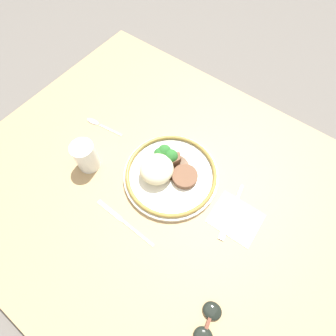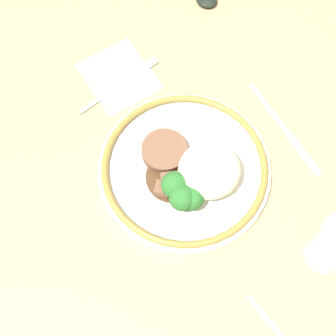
{
  "view_description": "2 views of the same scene",
  "coord_description": "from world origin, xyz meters",
  "views": [
    {
      "loc": [
        -0.2,
        0.24,
        0.76
      ],
      "look_at": [
        0.03,
        -0.05,
        0.07
      ],
      "focal_mm": 28.0,
      "sensor_mm": 36.0,
      "label": 1
    },
    {
      "loc": [
        0.27,
        -0.23,
        0.76
      ],
      "look_at": [
        0.0,
        -0.08,
        0.07
      ],
      "focal_mm": 50.0,
      "sensor_mm": 36.0,
      "label": 2
    }
  ],
  "objects": [
    {
      "name": "napkin",
      "position": [
        -0.22,
        -0.05,
        0.04
      ],
      "size": [
        0.14,
        0.12,
        0.0
      ],
      "color": "white",
      "rests_on": "dining_table"
    },
    {
      "name": "juice_glass",
      "position": [
        0.24,
        0.07,
        0.08
      ],
      "size": [
        0.07,
        0.07,
        0.1
      ],
      "color": "orange",
      "rests_on": "dining_table"
    },
    {
      "name": "plate",
      "position": [
        0.02,
        -0.05,
        0.06
      ],
      "size": [
        0.29,
        0.29,
        0.08
      ],
      "color": "silver",
      "rests_on": "dining_table"
    },
    {
      "name": "dining_table",
      "position": [
        0.0,
        0.0,
        0.02
      ],
      "size": [
        1.22,
        0.98,
        0.04
      ],
      "color": "tan",
      "rests_on": "ground"
    },
    {
      "name": "ground_plane",
      "position": [
        0.0,
        0.0,
        0.0
      ],
      "size": [
        8.0,
        8.0,
        0.0
      ],
      "primitive_type": "plane",
      "color": "#5B5651"
    },
    {
      "name": "knife",
      "position": [
        0.04,
        0.15,
        0.04
      ],
      "size": [
        0.21,
        0.01,
        0.0
      ],
      "rotation": [
        0.0,
        0.0,
        -0.02
      ],
      "color": "silver",
      "rests_on": "dining_table"
    },
    {
      "name": "sunglasses",
      "position": [
        -0.29,
        0.21,
        0.05
      ],
      "size": [
        0.07,
        0.11,
        0.01
      ],
      "rotation": [
        0.0,
        0.0,
        0.2
      ],
      "color": "black",
      "rests_on": "dining_table"
    },
    {
      "name": "fork",
      "position": [
        -0.2,
        -0.05,
        0.04
      ],
      "size": [
        0.04,
        0.18,
        0.0
      ],
      "rotation": [
        0.0,
        0.0,
        1.75
      ],
      "color": "silver",
      "rests_on": "napkin"
    },
    {
      "name": "spoon",
      "position": [
        0.33,
        -0.06,
        0.04
      ],
      "size": [
        0.14,
        0.03,
        0.01
      ],
      "rotation": [
        0.0,
        0.0,
        0.14
      ],
      "color": "silver",
      "rests_on": "dining_table"
    }
  ]
}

